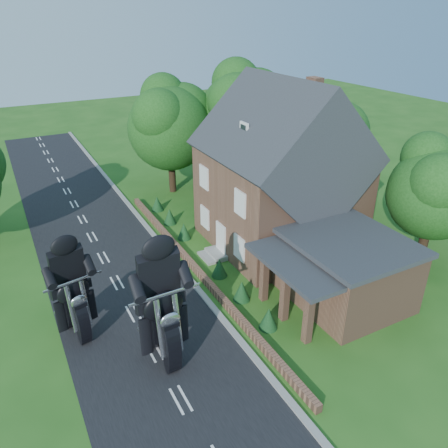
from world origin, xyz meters
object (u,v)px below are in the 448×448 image
motorcycle_lead (164,342)px  annex (344,269)px  house (280,177)px  garden_wall (196,269)px  motorcycle_follow (77,321)px

motorcycle_lead → annex: bearing=177.5°
house → annex: size_ratio=1.45×
garden_wall → house: size_ratio=2.15×
garden_wall → motorcycle_follow: (-6.97, -2.35, 0.59)m
garden_wall → motorcycle_lead: bearing=-125.5°
house → motorcycle_lead: bearing=-147.0°
house → motorcycle_follow: size_ratio=6.06×
annex → house: bearing=84.8°
annex → motorcycle_follow: annex is taller
garden_wall → house: (6.19, 1.00, 4.14)m
garden_wall → motorcycle_follow: 7.38m
house → motorcycle_follow: house is taller
garden_wall → motorcycle_lead: (-4.03, -5.65, 0.71)m
garden_wall → annex: annex is taller
motorcycle_lead → motorcycle_follow: motorcycle_lead is taller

